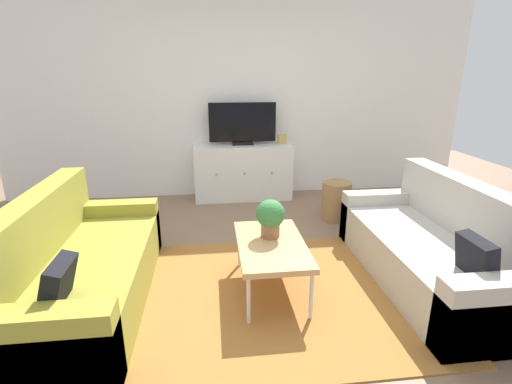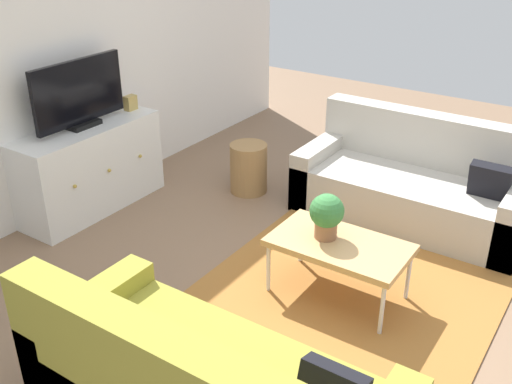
% 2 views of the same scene
% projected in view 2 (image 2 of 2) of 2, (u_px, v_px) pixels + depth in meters
% --- Properties ---
extents(ground_plane, '(10.00, 10.00, 0.00)m').
position_uv_depth(ground_plane, '(322.00, 294.00, 4.09)').
color(ground_plane, '#84664C').
extents(wall_back, '(6.40, 0.12, 2.70)m').
position_uv_depth(wall_back, '(49.00, 50.00, 4.76)').
color(wall_back, white).
rests_on(wall_back, ground_plane).
extents(area_rug, '(2.50, 1.90, 0.01)m').
position_uv_depth(area_rug, '(342.00, 300.00, 4.02)').
color(area_rug, '#9E662D').
rests_on(area_rug, ground_plane).
extents(couch_right_side, '(0.84, 1.87, 0.84)m').
position_uv_depth(couch_right_side, '(416.00, 186.00, 4.99)').
color(couch_right_side, '#B2ADA3').
rests_on(couch_right_side, ground_plane).
extents(coffee_table, '(0.52, 0.91, 0.42)m').
position_uv_depth(coffee_table, '(339.00, 247.00, 3.91)').
color(coffee_table, tan).
rests_on(coffee_table, ground_plane).
extents(potted_plant, '(0.23, 0.23, 0.31)m').
position_uv_depth(potted_plant, '(327.00, 214.00, 3.88)').
color(potted_plant, '#936042').
rests_on(potted_plant, coffee_table).
extents(tv_console, '(1.31, 0.47, 0.75)m').
position_uv_depth(tv_console, '(91.00, 168.00, 5.08)').
color(tv_console, white).
rests_on(tv_console, ground_plane).
extents(flat_screen_tv, '(0.89, 0.16, 0.56)m').
position_uv_depth(flat_screen_tv, '(79.00, 94.00, 4.80)').
color(flat_screen_tv, black).
rests_on(flat_screen_tv, tv_console).
extents(mantel_clock, '(0.11, 0.07, 0.13)m').
position_uv_depth(mantel_clock, '(130.00, 103.00, 5.28)').
color(mantel_clock, tan).
rests_on(mantel_clock, tv_console).
extents(wicker_basket, '(0.34, 0.34, 0.46)m').
position_uv_depth(wicker_basket, '(249.00, 168.00, 5.44)').
color(wicker_basket, '#9E7547').
rests_on(wicker_basket, ground_plane).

